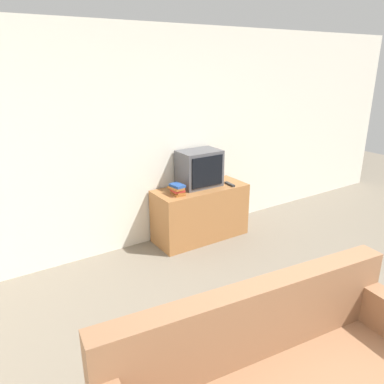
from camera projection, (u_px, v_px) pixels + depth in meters
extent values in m
cube|color=silver|center=(143.00, 141.00, 4.42)|extent=(9.00, 0.06, 2.60)
cube|color=#9E6638|center=(200.00, 213.00, 4.82)|extent=(1.21, 0.50, 0.69)
cube|color=#4C4C51|center=(199.00, 168.00, 4.70)|extent=(0.53, 0.35, 0.46)
cube|color=black|center=(208.00, 172.00, 4.56)|extent=(0.45, 0.01, 0.38)
cube|color=#8C6042|center=(253.00, 321.00, 2.26)|extent=(2.00, 0.38, 0.49)
cube|color=#995623|center=(178.00, 194.00, 4.45)|extent=(0.14, 0.17, 0.02)
cube|color=#995623|center=(178.00, 192.00, 4.45)|extent=(0.12, 0.17, 0.02)
cube|color=#B72D28|center=(177.00, 190.00, 4.44)|extent=(0.13, 0.17, 0.03)
cube|color=#995623|center=(176.00, 188.00, 4.42)|extent=(0.14, 0.20, 0.02)
cube|color=#23478E|center=(177.00, 186.00, 4.43)|extent=(0.14, 0.19, 0.03)
cube|color=#2D2D2D|center=(230.00, 184.00, 4.80)|extent=(0.05, 0.19, 0.02)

